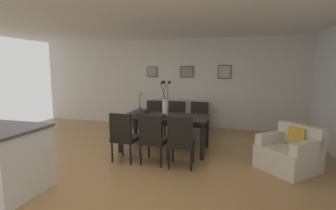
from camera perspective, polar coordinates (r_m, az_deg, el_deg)
name	(u,v)px	position (r m, az deg, el deg)	size (l,w,h in m)	color
ground_plane	(137,163)	(4.75, -7.07, -12.90)	(9.00, 9.00, 0.00)	#A87A47
back_wall_panel	(178,83)	(7.55, 2.23, 5.04)	(9.00, 0.10, 2.60)	silver
ceiling_panel	(143,18)	(4.90, -5.74, 19.13)	(9.00, 7.20, 0.08)	white
dining_table	(165,119)	(5.26, -0.69, -3.26)	(1.80, 0.93, 0.74)	black
dining_chair_near_left	(124,135)	(4.69, -10.03, -6.69)	(0.47, 0.47, 0.92)	black
dining_chair_near_right	(154,118)	(6.26, -3.29, -2.87)	(0.44, 0.44, 0.92)	black
dining_chair_far_left	(153,137)	(4.49, -3.48, -7.22)	(0.46, 0.46, 0.92)	black
dining_chair_far_right	(176,119)	(6.12, 1.76, -3.11)	(0.46, 0.46, 0.92)	black
dining_chair_mid_left	(181,139)	(4.33, 2.99, -7.80)	(0.47, 0.47, 0.92)	black
dining_chair_mid_right	(198,120)	(6.03, 6.95, -3.33)	(0.46, 0.46, 0.92)	black
centerpiece_vase	(165,102)	(5.20, -0.68, 0.63)	(0.21, 0.23, 0.73)	silver
placemat_near_left	(137,116)	(5.22, -7.04, -2.51)	(0.32, 0.32, 0.01)	black
bowl_near_left	(137,114)	(5.22, -7.05, -2.11)	(0.17, 0.17, 0.07)	#2D2826
placemat_near_right	(144,113)	(5.60, -5.41, -1.76)	(0.32, 0.32, 0.01)	black
bowl_near_right	(144,111)	(5.60, -5.42, -1.39)	(0.17, 0.17, 0.07)	#2D2826
placemat_far_left	(162,117)	(5.04, -1.35, -2.82)	(0.32, 0.32, 0.01)	black
bowl_far_left	(162,115)	(5.04, -1.35, -2.41)	(0.17, 0.17, 0.07)	#2D2826
sofa	(176,120)	(7.12, 1.95, -3.42)	(1.75, 0.84, 0.80)	gray
side_table	(140,119)	(7.37, -6.40, -3.23)	(0.36, 0.36, 0.52)	#3D2D23
table_lamp	(140,98)	(7.27, -6.48, 1.66)	(0.22, 0.22, 0.51)	#4C4C51
armchair	(290,153)	(4.81, 25.97, -9.81)	(1.13, 1.13, 0.75)	beige
framed_picture_left	(152,72)	(7.70, -3.69, 7.59)	(0.33, 0.03, 0.31)	#473828
framed_picture_center	(187,72)	(7.41, 4.31, 7.56)	(0.41, 0.03, 0.33)	#473828
framed_picture_right	(225,72)	(7.28, 12.77, 7.38)	(0.37, 0.03, 0.38)	#473828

